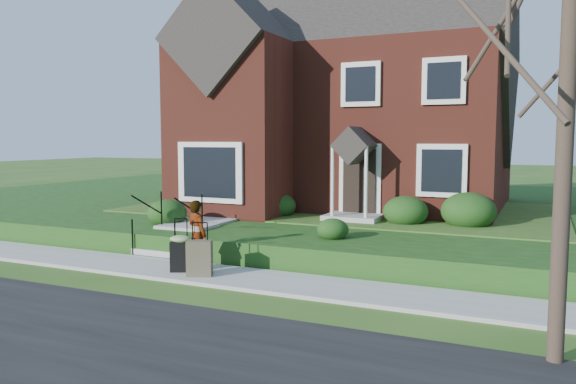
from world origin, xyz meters
The scene contains 11 objects.
ground centered at (0.00, 0.00, 0.00)m, with size 120.00×120.00×0.00m, color #2D5119.
street centered at (0.00, -5.00, 0.01)m, with size 60.00×6.00×0.01m, color black.
sidewalk centered at (0.00, 0.00, 0.04)m, with size 60.00×1.60×0.08m, color #9E9B93.
terrace centered at (4.00, 10.90, 0.30)m, with size 44.00×20.00×0.60m, color #1A3D10.
walkway centered at (-2.50, 5.00, 0.63)m, with size 1.20×6.00×0.06m, color #9E9B93.
main_house centered at (-0.21, 9.61, 5.26)m, with size 10.40×10.20×9.40m.
front_steps centered at (-2.50, 1.84, 0.47)m, with size 1.40×2.02×1.50m.
foundation_shrubs centered at (-0.12, 5.08, 1.08)m, with size 10.00×4.48×1.10m.
woman centered at (-0.77, 0.21, 0.86)m, with size 0.57×0.37×1.55m, color #999999.
suitcase_black centered at (-0.97, -0.15, 0.54)m, with size 0.61×0.57×1.18m.
suitcase_olive centered at (-0.38, -0.32, 0.46)m, with size 0.60×0.48×1.15m.
Camera 1 is at (6.21, -10.22, 2.99)m, focal length 35.00 mm.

